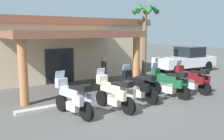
# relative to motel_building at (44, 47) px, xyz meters

# --- Properties ---
(ground_plane) EXTENTS (80.00, 80.00, 0.00)m
(ground_plane) POSITION_rel_motel_building_xyz_m (-0.08, -9.09, -2.06)
(ground_plane) COLOR #514F4C
(motel_building) EXTENTS (14.54, 10.62, 4.02)m
(motel_building) POSITION_rel_motel_building_xyz_m (0.00, 0.00, 0.00)
(motel_building) COLOR beige
(motel_building) RESTS_ON ground_plane
(motorcycle_silver) EXTENTS (0.87, 2.20, 1.61)m
(motorcycle_silver) POSITION_rel_motel_building_xyz_m (-2.09, -8.92, -1.36)
(motorcycle_silver) COLOR black
(motorcycle_silver) RESTS_ON ground_plane
(motorcycle_cream) EXTENTS (0.81, 2.21, 1.61)m
(motorcycle_cream) POSITION_rel_motel_building_xyz_m (-0.43, -9.23, -1.36)
(motorcycle_cream) COLOR black
(motorcycle_cream) RESTS_ON ground_plane
(motorcycle_black) EXTENTS (0.74, 2.21, 1.61)m
(motorcycle_black) POSITION_rel_motel_building_xyz_m (1.23, -8.78, -1.36)
(motorcycle_black) COLOR black
(motorcycle_black) RESTS_ON ground_plane
(motorcycle_green) EXTENTS (0.91, 2.19, 1.61)m
(motorcycle_green) POSITION_rel_motel_building_xyz_m (2.89, -9.06, -1.36)
(motorcycle_green) COLOR black
(motorcycle_green) RESTS_ON ground_plane
(motorcycle_maroon) EXTENTS (0.73, 2.21, 1.61)m
(motorcycle_maroon) POSITION_rel_motel_building_xyz_m (4.55, -9.10, -1.36)
(motorcycle_maroon) COLOR black
(motorcycle_maroon) RESTS_ON ground_plane
(pedestrian) EXTENTS (0.32, 0.48, 1.76)m
(pedestrian) POSITION_rel_motel_building_xyz_m (1.21, -5.87, -1.03)
(pedestrian) COLOR #3F334C
(pedestrian) RESTS_ON ground_plane
(pickup_truck_white) EXTENTS (5.33, 2.29, 1.95)m
(pickup_truck_white) POSITION_rel_motel_building_xyz_m (10.00, -4.33, -1.12)
(pickup_truck_white) COLOR black
(pickup_truck_white) RESTS_ON ground_plane
(palm_tree_near_portico) EXTENTS (1.87, 1.90, 5.27)m
(palm_tree_near_portico) POSITION_rel_motel_building_xyz_m (5.59, -4.26, 1.78)
(palm_tree_near_portico) COLOR brown
(palm_tree_near_portico) RESTS_ON ground_plane
(curb_strip) EXTENTS (10.30, 0.36, 0.12)m
(curb_strip) POSITION_rel_motel_building_xyz_m (1.23, -7.61, -2.00)
(curb_strip) COLOR #ADA89E
(curb_strip) RESTS_ON ground_plane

